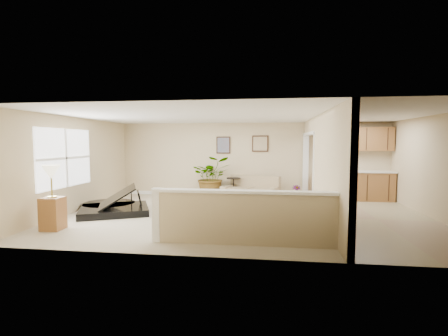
# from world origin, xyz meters

# --- Properties ---
(floor) EXTENTS (9.00, 9.00, 0.00)m
(floor) POSITION_xyz_m (0.00, 0.00, 0.00)
(floor) COLOR beige
(floor) RESTS_ON ground
(back_wall) EXTENTS (9.00, 0.04, 2.50)m
(back_wall) POSITION_xyz_m (0.00, 3.00, 1.25)
(back_wall) COLOR #CEB88C
(back_wall) RESTS_ON floor
(front_wall) EXTENTS (9.00, 0.04, 2.50)m
(front_wall) POSITION_xyz_m (0.00, -3.00, 1.25)
(front_wall) COLOR #CEB88C
(front_wall) RESTS_ON floor
(left_wall) EXTENTS (0.04, 6.00, 2.50)m
(left_wall) POSITION_xyz_m (-4.50, 0.00, 1.25)
(left_wall) COLOR #CEB88C
(left_wall) RESTS_ON floor
(right_wall) EXTENTS (0.04, 6.00, 2.50)m
(right_wall) POSITION_xyz_m (4.50, 0.00, 1.25)
(right_wall) COLOR #CEB88C
(right_wall) RESTS_ON floor
(ceiling) EXTENTS (9.00, 6.00, 0.04)m
(ceiling) POSITION_xyz_m (0.00, 0.00, 2.50)
(ceiling) COLOR white
(ceiling) RESTS_ON back_wall
(kitchen_vinyl) EXTENTS (2.70, 6.00, 0.01)m
(kitchen_vinyl) POSITION_xyz_m (3.15, 0.00, 0.00)
(kitchen_vinyl) COLOR gray
(kitchen_vinyl) RESTS_ON floor
(interior_partition) EXTENTS (0.18, 5.99, 2.50)m
(interior_partition) POSITION_xyz_m (1.80, 0.25, 1.22)
(interior_partition) COLOR #CEB88C
(interior_partition) RESTS_ON floor
(pony_half_wall) EXTENTS (3.42, 0.22, 1.00)m
(pony_half_wall) POSITION_xyz_m (0.08, -2.30, 0.52)
(pony_half_wall) COLOR #CEB88C
(pony_half_wall) RESTS_ON floor
(left_window) EXTENTS (0.05, 2.15, 1.45)m
(left_window) POSITION_xyz_m (-4.49, -0.50, 1.45)
(left_window) COLOR white
(left_window) RESTS_ON left_wall
(wall_art_left) EXTENTS (0.48, 0.04, 0.58)m
(wall_art_left) POSITION_xyz_m (-0.95, 2.97, 1.75)
(wall_art_left) COLOR #3A2415
(wall_art_left) RESTS_ON back_wall
(wall_mirror) EXTENTS (0.55, 0.04, 0.55)m
(wall_mirror) POSITION_xyz_m (0.30, 2.97, 1.80)
(wall_mirror) COLOR #3A2415
(wall_mirror) RESTS_ON back_wall
(kitchen_cabinets) EXTENTS (2.36, 0.65, 2.33)m
(kitchen_cabinets) POSITION_xyz_m (3.19, 2.73, 0.87)
(kitchen_cabinets) COLOR #9D5C33
(kitchen_cabinets) RESTS_ON floor
(piano) EXTENTS (2.40, 2.34, 1.58)m
(piano) POSITION_xyz_m (-3.44, 0.02, 0.66)
(piano) COLOR black
(piano) RESTS_ON floor
(piano_bench) EXTENTS (0.49, 0.88, 0.57)m
(piano_bench) POSITION_xyz_m (-1.41, -0.53, 0.29)
(piano_bench) COLOR black
(piano_bench) RESTS_ON floor
(loveseat) EXTENTS (2.07, 1.57, 0.99)m
(loveseat) POSITION_xyz_m (0.00, 2.43, 0.37)
(loveseat) COLOR tan
(loveseat) RESTS_ON floor
(accent_table) EXTENTS (0.46, 0.46, 0.67)m
(accent_table) POSITION_xyz_m (-0.57, 2.65, 0.43)
(accent_table) COLOR black
(accent_table) RESTS_ON floor
(palm_plant) EXTENTS (1.47, 1.35, 1.38)m
(palm_plant) POSITION_xyz_m (-1.30, 2.65, 0.68)
(palm_plant) COLOR black
(palm_plant) RESTS_ON floor
(small_plant) EXTENTS (0.31, 0.31, 0.50)m
(small_plant) POSITION_xyz_m (1.45, 2.27, 0.21)
(small_plant) COLOR black
(small_plant) RESTS_ON floor
(lamp_stand) EXTENTS (0.42, 0.42, 1.37)m
(lamp_stand) POSITION_xyz_m (-3.95, -1.80, 0.58)
(lamp_stand) COLOR #9D5C33
(lamp_stand) RESTS_ON floor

